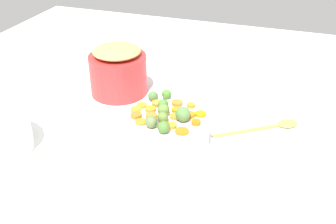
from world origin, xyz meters
The scene contains 29 objects.
tabletop centered at (0.00, 0.00, 0.01)m, with size 2.40×2.40×0.02m, color white.
serving_bowl_carrots centered at (-0.01, -0.05, 0.07)m, with size 0.25×0.25×0.11m, color white.
metal_pot centered at (-0.27, -0.33, 0.09)m, with size 0.21×0.21×0.15m, color red.
stuffing_mound centered at (-0.27, -0.33, 0.19)m, with size 0.17×0.17×0.03m, color tan.
carrot_slice_0 centered at (-0.07, 0.00, 0.13)m, with size 0.02×0.02×0.01m, color orange.
carrot_slice_1 centered at (0.04, -0.13, 0.13)m, with size 0.03×0.03×0.01m, color orange.
carrot_slice_2 centered at (-0.03, -0.14, 0.13)m, with size 0.03×0.03×0.01m, color orange.
carrot_slice_3 centered at (0.00, -0.15, 0.13)m, with size 0.03×0.03×0.01m, color orange.
carrot_slice_4 centered at (0.02, -0.09, 0.13)m, with size 0.03×0.03×0.01m, color orange.
carrot_slice_5 centered at (-0.05, -0.10, 0.13)m, with size 0.03×0.03×0.01m, color orange.
carrot_slice_6 centered at (0.07, 0.01, 0.13)m, with size 0.04×0.04×0.01m, color orange.
carrot_slice_7 centered at (-0.02, 0.01, 0.13)m, with size 0.03×0.03×0.01m, color orange.
carrot_slice_8 centered at (-0.07, -0.04, 0.13)m, with size 0.03×0.03×0.01m, color orange.
carrot_slice_9 centered at (0.02, 0.04, 0.13)m, with size 0.03×0.03×0.01m, color orange.
carrot_slice_10 centered at (-0.01, -0.11, 0.13)m, with size 0.03×0.03×0.01m, color orange.
carrot_slice_11 centered at (0.05, -0.02, 0.13)m, with size 0.03×0.03×0.01m, color orange.
carrot_slice_12 centered at (-0.04, 0.04, 0.13)m, with size 0.03×0.03×0.01m, color orange.
carrot_slice_13 centered at (0.00, -0.02, 0.13)m, with size 0.04×0.04×0.01m, color orange.
carrot_slice_14 centered at (0.06, -0.11, 0.13)m, with size 0.03×0.03×0.01m, color orange.
carrot_slice_15 centered at (-0.03, -0.04, 0.13)m, with size 0.02×0.02×0.01m, color orange.
brussels_sprout_0 centered at (-0.03, -0.07, 0.14)m, with size 0.03×0.03×0.03m, color #4A7C30.
brussels_sprout_1 centered at (0.07, -0.07, 0.14)m, with size 0.04×0.04×0.04m, color #5E733F.
brussels_sprout_2 centered at (0.09, -0.03, 0.14)m, with size 0.03×0.03×0.03m, color #4A7330.
brussels_sprout_3 centered at (0.04, -0.05, 0.14)m, with size 0.03×0.03×0.03m, color olive.
brussels_sprout_4 centered at (0.01, 0.00, 0.15)m, with size 0.04×0.04×0.04m, color #528240.
brussels_sprout_5 centered at (0.00, -0.06, 0.14)m, with size 0.04×0.04×0.04m, color olive.
brussels_sprout_6 centered at (-0.07, -0.12, 0.14)m, with size 0.03×0.03×0.03m, color #4D733B.
brussels_sprout_7 centered at (-0.10, -0.09, 0.14)m, with size 0.03×0.03×0.03m, color #4B8331.
wooden_spoon centered at (-0.21, 0.25, 0.03)m, with size 0.20×0.26×0.01m.
Camera 1 is at (0.94, 0.27, 0.73)m, focal length 42.57 mm.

